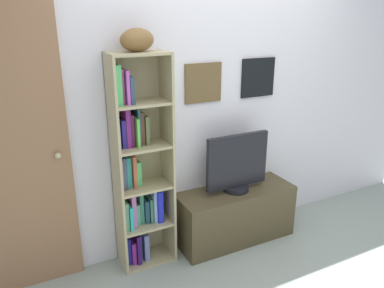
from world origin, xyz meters
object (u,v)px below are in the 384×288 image
object	(u,v)px
tv_stand	(235,215)
door	(12,155)
bookshelf	(137,171)
football	(137,40)
television	(237,164)

from	to	relation	value
tv_stand	door	world-z (taller)	door
bookshelf	door	size ratio (longest dim) A/B	0.81
tv_stand	bookshelf	bearing A→B (deg)	173.70
bookshelf	tv_stand	distance (m)	1.03
football	television	distance (m)	1.33
television	football	bearing A→B (deg)	175.59
tv_stand	door	distance (m)	1.89
football	door	size ratio (longest dim) A/B	0.13
bookshelf	television	world-z (taller)	bookshelf
door	television	bearing A→B (deg)	-5.72
television	door	world-z (taller)	door
football	bookshelf	bearing A→B (deg)	140.96
tv_stand	television	bearing A→B (deg)	90.00
door	tv_stand	bearing A→B (deg)	-5.76
football	tv_stand	bearing A→B (deg)	-4.49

